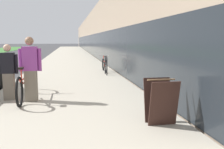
% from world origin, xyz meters
% --- Properties ---
extents(sidewalk_slab, '(4.61, 70.00, 0.14)m').
position_xyz_m(sidewalk_slab, '(5.53, 21.00, 0.07)').
color(sidewalk_slab, '#B2AA99').
rests_on(sidewalk_slab, ground).
extents(storefront_facade, '(10.01, 70.00, 4.86)m').
position_xyz_m(storefront_facade, '(12.86, 29.00, 2.43)').
color(storefront_facade, gray).
rests_on(storefront_facade, ground).
extents(tandem_bicycle, '(0.52, 2.72, 0.96)m').
position_xyz_m(tandem_bicycle, '(4.28, 1.40, 0.55)').
color(tandem_bicycle, black).
rests_on(tandem_bicycle, sidewalk_slab).
extents(person_rider, '(0.59, 0.23, 1.73)m').
position_xyz_m(person_rider, '(4.47, 1.06, 1.01)').
color(person_rider, '#756B5B').
rests_on(person_rider, sidewalk_slab).
extents(person_bystander, '(0.52, 0.20, 1.53)m').
position_xyz_m(person_bystander, '(3.85, 1.32, 0.91)').
color(person_bystander, '#756B5B').
rests_on(person_bystander, sidewalk_slab).
extents(bike_rack_hoop, '(0.05, 0.60, 0.84)m').
position_xyz_m(bike_rack_hoop, '(7.20, 5.85, 0.66)').
color(bike_rack_hoop, black).
rests_on(bike_rack_hoop, sidewalk_slab).
extents(cruiser_bike_nearest, '(0.52, 1.72, 0.84)m').
position_xyz_m(cruiser_bike_nearest, '(7.28, 6.93, 0.50)').
color(cruiser_bike_nearest, black).
rests_on(cruiser_bike_nearest, sidewalk_slab).
extents(sandwich_board_sign, '(0.56, 0.56, 0.90)m').
position_xyz_m(sandwich_board_sign, '(7.27, -1.27, 0.59)').
color(sandwich_board_sign, '#331E19').
rests_on(sandwich_board_sign, sidewalk_slab).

